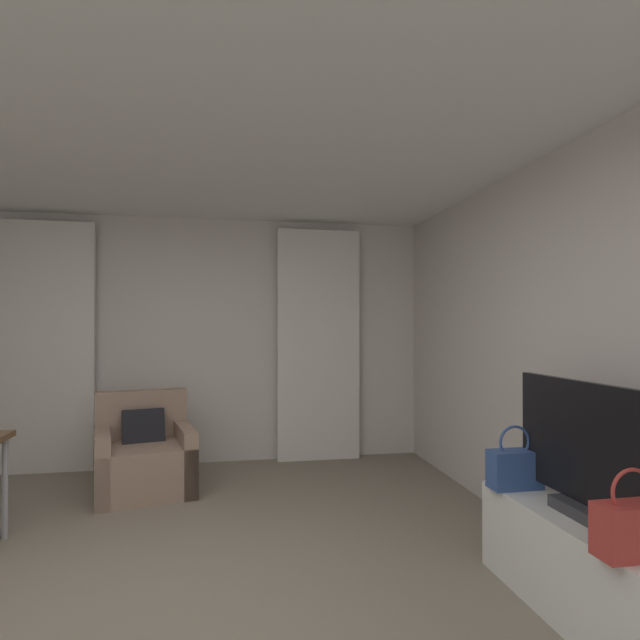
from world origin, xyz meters
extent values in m
plane|color=gray|center=(0.00, 0.00, 0.00)|extent=(12.00, 12.00, 0.00)
cube|color=silver|center=(0.00, 3.03, 1.30)|extent=(5.12, 0.06, 2.60)
cube|color=silver|center=(2.53, 0.00, 1.30)|extent=(0.06, 6.12, 2.60)
cube|color=white|center=(0.00, 0.00, 2.63)|extent=(5.12, 6.12, 0.06)
cube|color=silver|center=(-1.38, 2.90, 1.25)|extent=(0.90, 0.06, 2.50)
cube|color=silver|center=(1.38, 2.90, 1.25)|extent=(0.90, 0.06, 2.50)
cube|color=#997A66|center=(-0.31, 2.08, 0.21)|extent=(0.96, 0.94, 0.43)
cube|color=#997A66|center=(-0.39, 2.39, 0.64)|extent=(0.81, 0.32, 0.43)
cube|color=#997A66|center=(0.02, 2.16, 0.28)|extent=(0.30, 0.79, 0.57)
cube|color=#997A66|center=(-0.64, 2.00, 0.28)|extent=(0.30, 0.79, 0.57)
cube|color=black|center=(-0.34, 2.19, 0.53)|extent=(0.40, 0.28, 0.37)
cylinder|color=#99999E|center=(-1.10, 1.25, 0.35)|extent=(0.04, 0.04, 0.69)
cube|color=white|center=(2.17, -0.29, 0.25)|extent=(0.46, 1.25, 0.50)
cube|color=#333338|center=(2.17, -0.31, 0.53)|extent=(0.20, 0.36, 0.06)
cube|color=black|center=(2.17, -0.31, 0.87)|extent=(0.04, 1.07, 0.61)
cube|color=#335193|center=(2.06, 0.17, 0.61)|extent=(0.30, 0.14, 0.22)
torus|color=#335193|center=(2.06, 0.17, 0.77)|extent=(0.20, 0.02, 0.20)
cube|color=#B73833|center=(2.04, -0.74, 0.61)|extent=(0.30, 0.14, 0.22)
torus|color=#B73833|center=(2.04, -0.74, 0.77)|extent=(0.20, 0.02, 0.20)
camera|label=1|loc=(0.40, -2.59, 1.46)|focal=28.76mm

